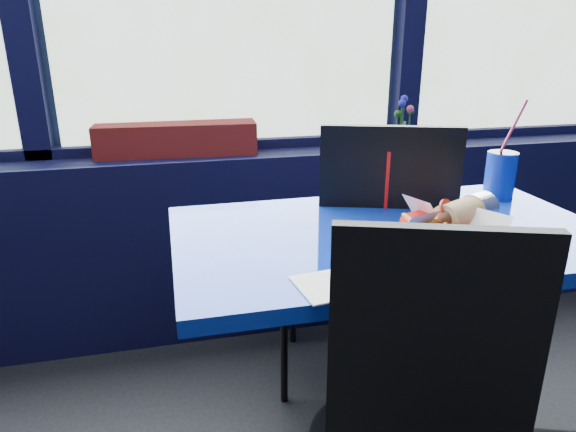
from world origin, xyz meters
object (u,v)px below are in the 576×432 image
object	(u,v)px
planter_box	(177,139)
ketchup_bottle	(387,173)
food_basket	(451,225)
chair_near_back	(359,244)
soda_cup	(500,174)
near_table	(388,289)
flower_vase	(404,131)

from	to	relation	value
planter_box	ketchup_bottle	distance (m)	0.92
food_basket	planter_box	bearing A→B (deg)	124.71
planter_box	chair_near_back	bearing A→B (deg)	-41.67
ketchup_bottle	soda_cup	xyz separation A→B (m)	(0.40, -0.01, -0.02)
near_table	ketchup_bottle	bearing A→B (deg)	71.44
near_table	soda_cup	world-z (taller)	soda_cup
chair_near_back	near_table	bearing A→B (deg)	103.19
ketchup_bottle	flower_vase	bearing A→B (deg)	60.29
planter_box	flower_vase	world-z (taller)	flower_vase
flower_vase	ketchup_bottle	world-z (taller)	flower_vase
near_table	planter_box	bearing A→B (deg)	121.46
near_table	food_basket	distance (m)	0.27
near_table	soda_cup	size ratio (longest dim) A/B	3.67
near_table	ketchup_bottle	distance (m)	0.36
near_table	chair_near_back	distance (m)	0.32
chair_near_back	soda_cup	distance (m)	0.52
flower_vase	soda_cup	world-z (taller)	soda_cup
flower_vase	food_basket	distance (m)	0.97
chair_near_back	food_basket	bearing A→B (deg)	122.02
planter_box	ketchup_bottle	xyz separation A→B (m)	(0.62, -0.68, -0.01)
near_table	soda_cup	xyz separation A→B (m)	(0.47, 0.20, 0.26)
food_basket	flower_vase	bearing A→B (deg)	72.40
soda_cup	near_table	bearing A→B (deg)	-157.16
chair_near_back	planter_box	size ratio (longest dim) A/B	1.57
flower_vase	ketchup_bottle	distance (m)	0.71
chair_near_back	soda_cup	size ratio (longest dim) A/B	3.08
soda_cup	chair_near_back	bearing A→B (deg)	164.73
near_table	food_basket	xyz separation A→B (m)	(0.13, -0.09, 0.22)
chair_near_back	planter_box	xyz separation A→B (m)	(-0.58, 0.58, 0.29)
near_table	planter_box	world-z (taller)	planter_box
flower_vase	food_basket	bearing A→B (deg)	-107.92
food_basket	ketchup_bottle	distance (m)	0.31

